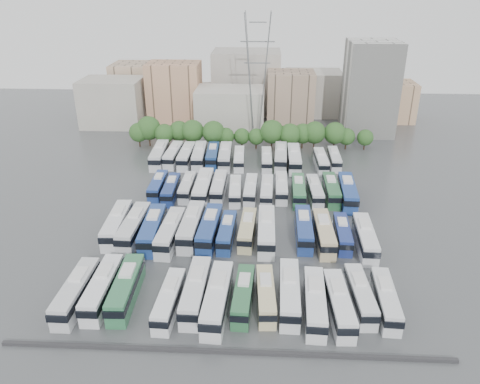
# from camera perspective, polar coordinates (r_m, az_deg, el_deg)

# --- Properties ---
(ground) EXTENTS (220.00, 220.00, 0.00)m
(ground) POSITION_cam_1_polar(r_m,az_deg,el_deg) (87.43, -0.05, -3.89)
(ground) COLOR #424447
(ground) RESTS_ON ground
(parapet) EXTENTS (56.00, 0.50, 0.50)m
(parapet) POSITION_cam_1_polar(r_m,az_deg,el_deg) (60.51, -1.83, -18.87)
(parapet) COLOR #2D2D30
(parapet) RESTS_ON ground
(tree_line) EXTENTS (64.94, 7.64, 8.18)m
(tree_line) POSITION_cam_1_polar(r_m,az_deg,el_deg) (124.64, 0.21, 7.24)
(tree_line) COLOR black
(tree_line) RESTS_ON ground
(city_buildings) EXTENTS (102.00, 35.00, 20.00)m
(city_buildings) POSITION_cam_1_polar(r_m,az_deg,el_deg) (152.72, -1.43, 11.93)
(city_buildings) COLOR #9E998E
(city_buildings) RESTS_ON ground
(apartment_tower) EXTENTS (14.00, 14.00, 26.00)m
(apartment_tower) POSITION_cam_1_polar(r_m,az_deg,el_deg) (140.84, 15.56, 12.08)
(apartment_tower) COLOR silver
(apartment_tower) RESTS_ON ground
(electricity_pylon) EXTENTS (9.00, 6.91, 33.83)m
(electricity_pylon) POSITION_cam_1_polar(r_m,az_deg,el_deg) (128.69, 2.10, 14.37)
(electricity_pylon) COLOR slate
(electricity_pylon) RESTS_ON ground
(bus_r0_s0) EXTENTS (2.89, 12.83, 4.02)m
(bus_r0_s0) POSITION_cam_1_polar(r_m,az_deg,el_deg) (70.61, -19.34, -11.37)
(bus_r0_s0) COLOR silver
(bus_r0_s0) RESTS_ON ground
(bus_r0_s1) EXTENTS (2.91, 12.91, 4.04)m
(bus_r0_s1) POSITION_cam_1_polar(r_m,az_deg,el_deg) (70.20, -16.41, -11.14)
(bus_r0_s1) COLOR white
(bus_r0_s1) RESTS_ON ground
(bus_r0_s2) EXTENTS (3.24, 13.06, 4.07)m
(bus_r0_s2) POSITION_cam_1_polar(r_m,az_deg,el_deg) (69.35, -13.72, -11.27)
(bus_r0_s2) COLOR #2F6F47
(bus_r0_s2) RESTS_ON ground
(bus_r0_s4) EXTENTS (2.96, 11.52, 3.58)m
(bus_r0_s4) POSITION_cam_1_polar(r_m,az_deg,el_deg) (66.40, -8.63, -12.85)
(bus_r0_s4) COLOR white
(bus_r0_s4) RESTS_ON ground
(bus_r0_s5) EXTENTS (3.10, 12.99, 4.06)m
(bus_r0_s5) POSITION_cam_1_polar(r_m,az_deg,el_deg) (67.17, -5.41, -11.90)
(bus_r0_s5) COLOR silver
(bus_r0_s5) RESTS_ON ground
(bus_r0_s6) EXTENTS (3.57, 13.60, 4.23)m
(bus_r0_s6) POSITION_cam_1_polar(r_m,az_deg,el_deg) (65.52, -2.77, -12.79)
(bus_r0_s6) COLOR silver
(bus_r0_s6) RESTS_ON ground
(bus_r0_s7) EXTENTS (3.00, 11.41, 3.55)m
(bus_r0_s7) POSITION_cam_1_polar(r_m,az_deg,el_deg) (66.54, 0.40, -12.44)
(bus_r0_s7) COLOR #2B663D
(bus_r0_s7) RESTS_ON ground
(bus_r0_s8) EXTENTS (2.99, 11.21, 3.48)m
(bus_r0_s8) POSITION_cam_1_polar(r_m,az_deg,el_deg) (66.74, 3.17, -12.39)
(bus_r0_s8) COLOR beige
(bus_r0_s8) RESTS_ON ground
(bus_r0_s9) EXTENTS (3.11, 12.79, 3.99)m
(bus_r0_s9) POSITION_cam_1_polar(r_m,az_deg,el_deg) (66.96, 6.04, -12.10)
(bus_r0_s9) COLOR silver
(bus_r0_s9) RESTS_ON ground
(bus_r0_s10) EXTENTS (3.31, 12.67, 3.94)m
(bus_r0_s10) POSITION_cam_1_polar(r_m,az_deg,el_deg) (65.81, 9.10, -13.09)
(bus_r0_s10) COLOR silver
(bus_r0_s10) RESTS_ON ground
(bus_r0_s11) EXTENTS (3.20, 12.35, 3.84)m
(bus_r0_s11) POSITION_cam_1_polar(r_m,az_deg,el_deg) (66.16, 11.96, -13.18)
(bus_r0_s11) COLOR silver
(bus_r0_s11) RESTS_ON ground
(bus_r0_s12) EXTENTS (3.03, 11.66, 3.63)m
(bus_r0_s12) POSITION_cam_1_polar(r_m,az_deg,el_deg) (68.56, 14.45, -12.06)
(bus_r0_s12) COLOR silver
(bus_r0_s12) RESTS_ON ground
(bus_r0_s13) EXTENTS (3.06, 11.67, 3.63)m
(bus_r0_s13) POSITION_cam_1_polar(r_m,az_deg,el_deg) (68.67, 17.33, -12.39)
(bus_r0_s13) COLOR silver
(bus_r0_s13) RESTS_ON ground
(bus_r1_s0) EXTENTS (3.53, 13.46, 4.19)m
(bus_r1_s0) POSITION_cam_1_polar(r_m,az_deg,el_deg) (85.86, -14.75, -3.81)
(bus_r1_s0) COLOR silver
(bus_r1_s0) RESTS_ON ground
(bus_r1_s1) EXTENTS (3.29, 13.47, 4.20)m
(bus_r1_s1) POSITION_cam_1_polar(r_m,az_deg,el_deg) (84.33, -12.79, -4.13)
(bus_r1_s1) COLOR silver
(bus_r1_s1) RESTS_ON ground
(bus_r1_s2) EXTENTS (3.38, 13.50, 4.21)m
(bus_r1_s2) POSITION_cam_1_polar(r_m,az_deg,el_deg) (82.94, -10.61, -4.44)
(bus_r1_s2) COLOR navy
(bus_r1_s2) RESTS_ON ground
(bus_r1_s3) EXTENTS (3.47, 13.14, 4.09)m
(bus_r1_s3) POSITION_cam_1_polar(r_m,az_deg,el_deg) (81.61, -8.49, -4.83)
(bus_r1_s3) COLOR silver
(bus_r1_s3) RESTS_ON ground
(bus_r1_s4) EXTENTS (3.41, 13.72, 4.28)m
(bus_r1_s4) POSITION_cam_1_polar(r_m,az_deg,el_deg) (82.89, -5.93, -4.11)
(bus_r1_s4) COLOR silver
(bus_r1_s4) RESTS_ON ground
(bus_r1_s5) EXTENTS (3.58, 13.46, 4.18)m
(bus_r1_s5) POSITION_cam_1_polar(r_m,az_deg,el_deg) (81.90, -3.72, -4.44)
(bus_r1_s5) COLOR navy
(bus_r1_s5) RESTS_ON ground
(bus_r1_s6) EXTENTS (2.92, 11.35, 3.53)m
(bus_r1_s6) POSITION_cam_1_polar(r_m,az_deg,el_deg) (81.35, -1.60, -4.87)
(bus_r1_s6) COLOR navy
(bus_r1_s6) RESTS_ON ground
(bus_r1_s7) EXTENTS (3.10, 11.63, 3.61)m
(bus_r1_s7) POSITION_cam_1_polar(r_m,az_deg,el_deg) (82.05, 0.91, -4.55)
(bus_r1_s7) COLOR #C7BA88
(bus_r1_s7) RESTS_ON ground
(bus_r1_s8) EXTENTS (2.94, 13.43, 4.21)m
(bus_r1_s8) POSITION_cam_1_polar(r_m,az_deg,el_deg) (81.13, 3.24, -4.72)
(bus_r1_s8) COLOR silver
(bus_r1_s8) RESTS_ON ground
(bus_r1_s10) EXTENTS (2.94, 12.64, 3.95)m
(bus_r1_s10) POSITION_cam_1_polar(r_m,az_deg,el_deg) (82.69, 7.77, -4.42)
(bus_r1_s10) COLOR navy
(bus_r1_s10) RESTS_ON ground
(bus_r1_s11) EXTENTS (3.00, 12.73, 3.98)m
(bus_r1_s11) POSITION_cam_1_polar(r_m,az_deg,el_deg) (81.86, 10.19, -4.91)
(bus_r1_s11) COLOR #C7B389
(bus_r1_s11) RESTS_ON ground
(bus_r1_s12) EXTENTS (2.72, 10.95, 3.41)m
(bus_r1_s12) POSITION_cam_1_polar(r_m,az_deg,el_deg) (82.90, 12.40, -4.94)
(bus_r1_s12) COLOR navy
(bus_r1_s12) RESTS_ON ground
(bus_r1_s13) EXTENTS (3.11, 12.75, 3.98)m
(bus_r1_s13) POSITION_cam_1_polar(r_m,az_deg,el_deg) (81.94, 15.02, -5.39)
(bus_r1_s13) COLOR silver
(bus_r1_s13) RESTS_ON ground
(bus_r2_s1) EXTENTS (2.58, 11.34, 3.55)m
(bus_r2_s1) POSITION_cam_1_polar(r_m,az_deg,el_deg) (100.33, -9.96, 0.77)
(bus_r2_s1) COLOR navy
(bus_r2_s1) RESTS_ON ground
(bus_r2_s2) EXTENTS (2.72, 11.42, 3.57)m
(bus_r2_s2) POSITION_cam_1_polar(r_m,az_deg,el_deg) (98.29, -8.41, 0.37)
(bus_r2_s2) COLOR navy
(bus_r2_s2) RESTS_ON ground
(bus_r2_s3) EXTENTS (2.51, 11.07, 3.47)m
(bus_r2_s3) POSITION_cam_1_polar(r_m,az_deg,el_deg) (98.95, -6.43, 0.63)
(bus_r2_s3) COLOR silver
(bus_r2_s3) RESTS_ON ground
(bus_r2_s4) EXTENTS (3.06, 13.72, 4.30)m
(bus_r2_s4) POSITION_cam_1_polar(r_m,az_deg,el_deg) (97.45, -4.50, 0.58)
(bus_r2_s4) COLOR white
(bus_r2_s4) RESTS_ON ground
(bus_r2_s5) EXTENTS (2.71, 12.01, 3.76)m
(bus_r2_s5) POSITION_cam_1_polar(r_m,az_deg,el_deg) (98.19, -2.58, 0.66)
(bus_r2_s5) COLOR silver
(bus_r2_s5) RESTS_ON ground
(bus_r2_s6) EXTENTS (2.81, 10.98, 3.42)m
(bus_r2_s6) POSITION_cam_1_polar(r_m,az_deg,el_deg) (96.71, -0.58, 0.18)
(bus_r2_s6) COLOR silver
(bus_r2_s6) RESTS_ON ground
(bus_r2_s7) EXTENTS (2.75, 11.28, 3.52)m
(bus_r2_s7) POSITION_cam_1_polar(r_m,az_deg,el_deg) (97.10, 1.30, 0.32)
(bus_r2_s7) COLOR silver
(bus_r2_s7) RESTS_ON ground
(bus_r2_s8) EXTENTS (2.77, 11.32, 3.53)m
(bus_r2_s8) POSITION_cam_1_polar(r_m,az_deg,el_deg) (96.64, 3.29, 0.15)
(bus_r2_s8) COLOR silver
(bus_r2_s8) RESTS_ON ground
(bus_r2_s9) EXTENTS (2.64, 11.49, 3.59)m
(bus_r2_s9) POSITION_cam_1_polar(r_m,az_deg,el_deg) (98.38, 5.06, 0.58)
(bus_r2_s9) COLOR silver
(bus_r2_s9) RESTS_ON ground
(bus_r2_s10) EXTENTS (2.90, 12.05, 3.76)m
(bus_r2_s10) POSITION_cam_1_polar(r_m,az_deg,el_deg) (97.23, 7.13, 0.23)
(bus_r2_s10) COLOR #307143
(bus_r2_s10) RESTS_ON ground
(bus_r2_s11) EXTENTS (2.97, 11.53, 3.59)m
(bus_r2_s11) POSITION_cam_1_polar(r_m,az_deg,el_deg) (97.69, 9.10, 0.17)
(bus_r2_s11) COLOR silver
(bus_r2_s11) RESTS_ON ground
(bus_r2_s12) EXTENTS (2.73, 12.38, 3.88)m
(bus_r2_s12) POSITION_cam_1_polar(r_m,az_deg,el_deg) (98.40, 11.07, 0.29)
(bus_r2_s12) COLOR #2B643B
(bus_r2_s12) RESTS_ON ground
(bus_r2_s13) EXTENTS (3.59, 13.67, 4.25)m
(bus_r2_s13) POSITION_cam_1_polar(r_m,az_deg,el_deg) (97.72, 12.98, 0.04)
(bus_r2_s13) COLOR navy
(bus_r2_s13) RESTS_ON ground
(bus_r3_s0) EXTENTS (3.53, 13.74, 4.28)m
(bus_r3_s0) POSITION_cam_1_polar(r_m,az_deg,el_deg) (116.92, -9.81, 4.51)
(bus_r3_s0) COLOR silver
(bus_r3_s0) RESTS_ON ground
(bus_r3_s1) EXTENTS (3.21, 12.67, 3.95)m
(bus_r3_s1) POSITION_cam_1_polar(r_m,az_deg,el_deg) (116.86, -8.12, 4.53)
(bus_r3_s1) COLOR silver
(bus_r3_s1) RESTS_ON ground
(bus_r3_s2) EXTENTS (2.98, 12.78, 4.00)m
(bus_r3_s2) POSITION_cam_1_polar(r_m,az_deg,el_deg) (115.76, -6.55, 4.43)
(bus_r3_s2) COLOR silver
(bus_r3_s2) RESTS_ON ground
(bus_r3_s3) EXTENTS (3.30, 13.04, 4.06)m
(bus_r3_s3) POSITION_cam_1_polar(r_m,az_deg,el_deg) (115.57, -4.99, 4.48)
(bus_r3_s3) COLOR silver
(bus_r3_s3) RESTS_ON ground
(bus_r3_s4) EXTENTS (3.09, 12.40, 3.86)m
(bus_r3_s4) POSITION_cam_1_polar(r_m,az_deg,el_deg) (115.66, -3.36, 4.50)
(bus_r3_s4) COLOR navy
(bus_r3_s4) RESTS_ON ground
(bus_r3_s5) EXTENTS (3.24, 13.21, 4.12)m
(bus_r3_s5) POSITION_cam_1_polar(r_m,az_deg,el_deg) (114.56, -1.82, 4.40)
(bus_r3_s5) COLOR silver
(bus_r3_s5) RESTS_ON ground
(bus_r3_s6) EXTENTS (2.80, 11.28, 3.52)m
(bus_r3_s6) POSITION_cam_1_polar(r_m,az_deg,el_deg) (113.86, -0.10, 4.12)
(bus_r3_s6) COLOR white
(bus_r3_s6) RESTS_ON ground
(bus_r3_s8) EXTENTS (2.62, 11.30, 3.53)m
(bus_r3_s8) POSITION_cam_1_polar(r_m,az_deg,el_deg) (113.44, 3.26, 4.00)
(bus_r3_s8) COLOR silver
(bus_r3_s8) RESTS_ON ground
(bus_r3_s9) EXTENTS (3.38, 13.42, 4.18)m
(bus_r3_s9) POSITION_cam_1_polar(r_m,az_deg,el_deg) (114.64, 4.99, 4.34)
(bus_r3_s9) COLOR silver
(bus_r3_s9) RESTS_ON ground
(bus_r3_s10) EXTENTS (3.03, 13.62, 4.27)m
(bus_r3_s10) POSITION_cam_1_polar(r_m,az_deg,el_deg) (113.55, 6.61, 4.09)
(bus_r3_s10) COLOR silver
(bus_r3_s10) RESTS_ON ground
(bus_r3_s12) EXTENTS (2.83, 11.69, 3.65)m
(bus_r3_s12) POSITION_cam_1_polar(r_m,az_deg,el_deg) (113.92, 9.85, 3.79)
(bus_r3_s12) COLOR silver
(bus_r3_s12) RESTS_ON ground
(bus_r3_s13) EXTENTS (2.57, 11.12, 3.48)m
(bus_r3_s13) POSITION_cam_1_polar(r_m,az_deg,el_deg) (116.14, 11.42, 4.03)
(bus_r3_s13) COLOR silver
(bus_r3_s13) RESTS_ON ground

